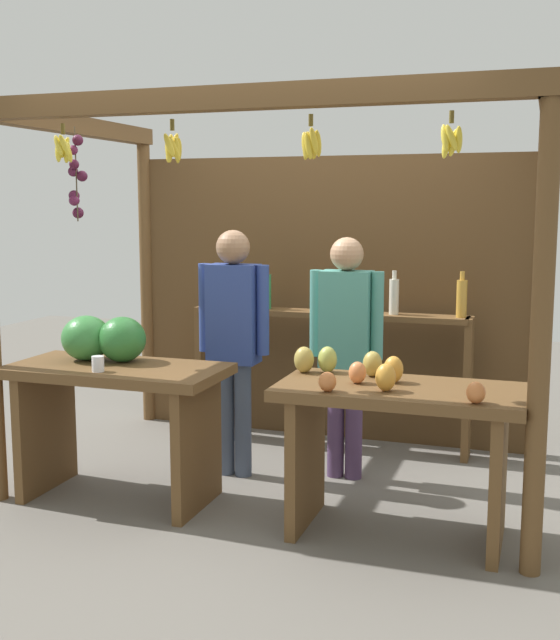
# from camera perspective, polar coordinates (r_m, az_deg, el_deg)

# --- Properties ---
(ground_plane) EXTENTS (12.00, 12.00, 0.00)m
(ground_plane) POSITION_cam_1_polar(r_m,az_deg,el_deg) (5.32, 0.67, -11.08)
(ground_plane) COLOR slate
(ground_plane) RESTS_ON ground
(market_stall) EXTENTS (3.19, 2.02, 2.36)m
(market_stall) POSITION_cam_1_polar(r_m,az_deg,el_deg) (5.46, 2.08, 4.17)
(market_stall) COLOR brown
(market_stall) RESTS_ON ground
(fruit_counter_left) EXTENTS (1.29, 0.64, 1.09)m
(fruit_counter_left) POSITION_cam_1_polar(r_m,az_deg,el_deg) (4.88, -11.89, -4.51)
(fruit_counter_left) COLOR brown
(fruit_counter_left) RESTS_ON ground
(fruit_counter_right) EXTENTS (1.29, 0.64, 0.97)m
(fruit_counter_right) POSITION_cam_1_polar(r_m,az_deg,el_deg) (4.29, 8.26, -7.44)
(fruit_counter_right) COLOR brown
(fruit_counter_right) RESTS_ON ground
(bottle_shelf_unit) EXTENTS (2.05, 0.22, 1.32)m
(bottle_shelf_unit) POSITION_cam_1_polar(r_m,az_deg,el_deg) (5.77, 3.47, -1.49)
(bottle_shelf_unit) COLOR brown
(bottle_shelf_unit) RESTS_ON ground
(vendor_man) EXTENTS (0.48, 0.22, 1.61)m
(vendor_man) POSITION_cam_1_polar(r_m,az_deg,el_deg) (5.12, -3.34, -0.75)
(vendor_man) COLOR #465269
(vendor_man) RESTS_ON ground
(vendor_woman) EXTENTS (0.48, 0.21, 1.56)m
(vendor_woman) POSITION_cam_1_polar(r_m,az_deg,el_deg) (5.08, 4.75, -1.16)
(vendor_woman) COLOR #50375C
(vendor_woman) RESTS_ON ground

